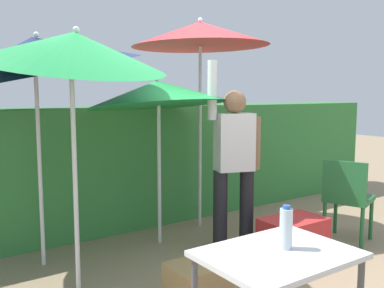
% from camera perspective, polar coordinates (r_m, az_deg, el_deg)
% --- Properties ---
extents(ground_plane, '(24.00, 24.00, 0.00)m').
position_cam_1_polar(ground_plane, '(4.06, 2.50, -16.03)').
color(ground_plane, '#9E8466').
extents(hedge_row, '(8.00, 0.70, 1.41)m').
position_cam_1_polar(hedge_row, '(5.24, -8.48, -2.82)').
color(hedge_row, '#38843D').
rests_on(hedge_row, ground_plane).
extents(umbrella_rainbow, '(1.45, 1.47, 1.78)m').
position_cam_1_polar(umbrella_rainbow, '(4.40, -4.61, 6.72)').
color(umbrella_rainbow, silver).
rests_on(umbrella_rainbow, ground_plane).
extents(umbrella_orange, '(1.57, 1.57, 2.42)m').
position_cam_1_polar(umbrella_orange, '(5.02, 1.10, 14.32)').
color(umbrella_orange, silver).
rests_on(umbrella_orange, ground_plane).
extents(umbrella_yellow, '(1.41, 1.43, 2.16)m').
position_cam_1_polar(umbrella_yellow, '(3.37, -15.42, 12.00)').
color(umbrella_yellow, silver).
rests_on(umbrella_yellow, ground_plane).
extents(umbrella_navy, '(1.82, 1.79, 2.24)m').
position_cam_1_polar(umbrella_navy, '(4.03, -19.99, 10.95)').
color(umbrella_navy, silver).
rests_on(umbrella_navy, ground_plane).
extents(person_vendor, '(0.55, 0.32, 1.88)m').
position_cam_1_polar(person_vendor, '(4.22, 5.60, -1.96)').
color(person_vendor, black).
rests_on(person_vendor, ground_plane).
extents(chair_plastic, '(0.56, 0.56, 0.89)m').
position_cam_1_polar(chair_plastic, '(4.79, 19.90, -6.45)').
color(chair_plastic, '#236633').
rests_on(chair_plastic, ground_plane).
extents(cooler_box, '(0.60, 0.40, 0.40)m').
position_cam_1_polar(cooler_box, '(4.28, 13.27, -12.15)').
color(cooler_box, red).
rests_on(cooler_box, ground_plane).
extents(crate_cardboard, '(0.41, 0.36, 0.34)m').
position_cam_1_polar(crate_cardboard, '(3.31, 0.75, -18.34)').
color(crate_cardboard, '#9E7A4C').
rests_on(crate_cardboard, ground_plane).
extents(folding_table, '(0.80, 0.60, 0.74)m').
position_cam_1_polar(folding_table, '(2.43, 11.31, -15.84)').
color(folding_table, '#4C4C51').
rests_on(folding_table, ground_plane).
extents(bottle_water, '(0.07, 0.07, 0.24)m').
position_cam_1_polar(bottle_water, '(2.42, 12.36, -10.84)').
color(bottle_water, silver).
rests_on(bottle_water, folding_table).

